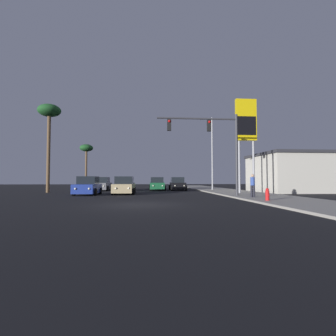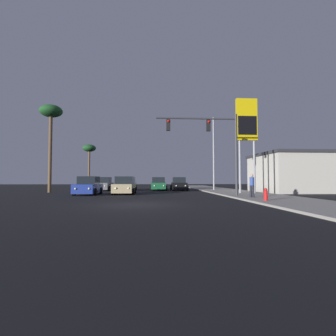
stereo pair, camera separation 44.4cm
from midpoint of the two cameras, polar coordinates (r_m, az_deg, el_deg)
The scene contains 16 objects.
ground_plane at distance 14.98m, azimuth -6.34°, elevation -7.89°, with size 120.00×120.00×0.00m, color black.
sidewalk_right at distance 26.47m, azimuth 15.76°, elevation -5.31°, with size 5.00×60.00×0.12m.
building_gas_station at distance 32.95m, azimuth 27.92°, elevation -0.88°, with size 10.30×8.30×4.30m.
car_green at distance 33.89m, azimuth -1.69°, elevation -3.57°, with size 2.04×4.34×1.68m.
car_white at distance 33.26m, azimuth -8.29°, elevation -3.56°, with size 2.04×4.32×1.68m.
car_black at distance 33.89m, azimuth 2.78°, elevation -3.56°, with size 2.04×4.34×1.68m.
car_tan at distance 25.35m, azimuth -8.93°, elevation -3.92°, with size 2.04×4.34×1.68m.
car_grey at distance 33.44m, azimuth -13.50°, elevation -3.52°, with size 2.04×4.34×1.68m.
car_blue at distance 25.01m, azimuth -16.46°, elevation -3.86°, with size 2.04×4.33×1.68m.
traffic_light_mast at distance 21.17m, azimuth 10.55°, elevation 6.44°, with size 6.46×0.36×6.50m.
street_lamp at distance 32.98m, azimuth 10.05°, elevation 4.02°, with size 1.74×0.24×9.00m.
gas_station_sign at distance 26.46m, azimuth 17.20°, elevation 8.98°, with size 2.00×0.42×9.00m.
fire_hydrant at distance 17.22m, azimuth 21.19°, elevation -5.40°, with size 0.24×0.34×0.76m.
pedestrian_on_sidewalk at distance 19.91m, azimuth 18.41°, elevation -3.44°, with size 0.34×0.32×1.67m.
palm_tree_far at distance 50.41m, azimuth -16.53°, elevation 3.74°, with size 2.40×2.40×7.82m.
palm_tree_near at distance 31.51m, azimuth -23.76°, elevation 10.27°, with size 2.40×2.40×9.49m.
Camera 2 is at (0.85, -14.92, 1.42)m, focal length 28.00 mm.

